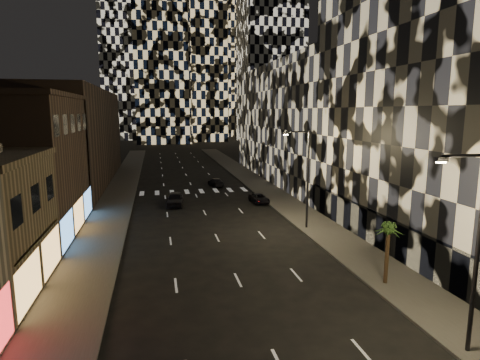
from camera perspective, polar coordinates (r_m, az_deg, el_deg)
name	(u,v)px	position (r m, az deg, el deg)	size (l,w,h in m)	color
sidewalk_left	(119,194)	(55.43, -16.89, -1.89)	(4.00, 120.00, 0.15)	#47443F
sidewalk_right	(264,188)	(57.18, 3.49, -1.14)	(4.00, 120.00, 0.15)	#47443F
curb_left	(135,193)	(55.28, -14.72, -1.82)	(0.20, 120.00, 0.15)	#4C4C47
curb_right	(250,189)	(56.67, 1.44, -1.22)	(0.20, 120.00, 0.15)	#4C4C47
retail_brown	(14,168)	(39.82, -29.42, 1.49)	(10.00, 15.00, 12.00)	#4D392B
retail_filler_left	(73,137)	(65.38, -22.60, 5.62)	(10.00, 40.00, 14.00)	#4D392B
midrise_right	(467,109)	(37.97, 29.55, 8.72)	(16.00, 25.00, 22.00)	#232326
midrise_base	(374,227)	(34.70, 18.55, -6.41)	(0.60, 25.00, 3.00)	#383838
midrise_filler_right	(314,123)	(66.05, 10.41, 7.98)	(16.00, 40.00, 18.00)	#232326
tower_center_low	(160,0)	(148.75, -11.35, 23.83)	(18.00, 18.00, 95.00)	black
streetlight_near	(474,241)	(20.16, 30.32, -7.45)	(2.55, 0.25, 9.00)	black
streetlight_far	(305,172)	(37.04, 9.29, 1.08)	(2.55, 0.25, 9.00)	black
car_dark_midlane	(175,199)	(47.30, -9.22, -2.68)	(1.83, 4.55, 1.55)	black
car_dark_oncoming	(216,182)	(58.97, -3.47, -0.30)	(1.64, 4.04, 1.17)	black
car_dark_rightlane	(259,198)	(48.23, 2.74, -2.61)	(1.79, 3.89, 1.08)	black
palm_tree	(388,233)	(26.69, 20.34, -7.12)	(1.97, 2.00, 3.92)	#47331E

